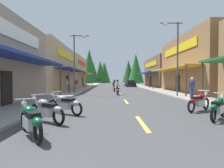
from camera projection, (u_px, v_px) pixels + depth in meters
ground at (117, 89)px, 29.97m from camera, size 9.03×91.64×0.10m
sidewalk_left at (81, 88)px, 29.89m from camera, size 2.71×91.64×0.12m
sidewalk_right at (152, 88)px, 30.05m from camera, size 2.71×91.64×0.12m
centerline_dashes at (116, 88)px, 33.81m from camera, size 0.16×68.12×0.01m
storefront_left_middle at (39, 68)px, 25.27m from camera, size 9.59×13.17×6.29m
storefront_left_far at (64, 72)px, 39.62m from camera, size 9.72×13.69×6.51m
storefront_right_middle at (212, 65)px, 22.04m from camera, size 10.28×13.86×6.81m
storefront_right_far at (172, 73)px, 36.69m from camera, size 10.61×13.42×5.94m
streetlamp_left at (77, 56)px, 18.93m from camera, size 1.98×0.30×6.29m
streetlamp_right at (175, 49)px, 16.04m from camera, size 1.98×0.30×6.71m
motorcycle_parked_right_2 at (218, 107)px, 7.23m from camera, size 1.54×1.63×1.04m
motorcycle_parked_right_3 at (199, 101)px, 9.08m from camera, size 1.76×1.37×1.04m
motorcycle_parked_left_0 at (31, 120)px, 5.01m from camera, size 1.36×1.78×1.04m
motorcycle_parked_left_1 at (46, 109)px, 6.67m from camera, size 1.77×1.37×1.04m
motorcycle_parked_left_2 at (65, 104)px, 8.22m from camera, size 1.87×1.21×1.04m
rider_cruising_lead at (117, 88)px, 18.55m from camera, size 0.60×2.14×1.57m
rider_cruising_trailing at (114, 86)px, 23.78m from camera, size 0.60×2.14×1.57m
pedestrian_by_shop at (192, 87)px, 13.89m from camera, size 0.53×0.38×1.76m
pedestrian_browsing at (66, 84)px, 21.99m from camera, size 0.42×0.48×1.72m
pedestrian_waiting at (76, 83)px, 24.41m from camera, size 0.43×0.46×1.78m
parked_car_curbside at (130, 83)px, 38.98m from camera, size 2.23×4.38×1.40m
treeline_backdrop at (109, 69)px, 76.68m from camera, size 27.15×13.06×13.79m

